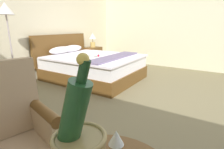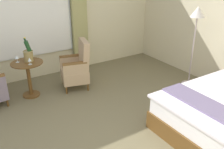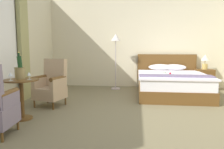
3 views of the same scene
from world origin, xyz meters
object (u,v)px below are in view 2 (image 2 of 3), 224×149
Objects in this scene: floor_lamp_brass at (196,23)px; wine_glass_near_edge at (30,60)px; wine_glass_near_bucket at (17,57)px; armchair_by_window at (77,67)px; side_table_round at (29,75)px; champagne_bucket at (28,54)px.

wine_glass_near_edge is at bearing -111.81° from floor_lamp_brass.
armchair_by_window is at bearing 77.26° from wine_glass_near_bucket.
side_table_round is (-1.32, -2.98, -0.88)m from floor_lamp_brass.
wine_glass_near_bucket is at bearing -114.37° from floor_lamp_brass.
champagne_bucket reaches higher than wine_glass_near_bucket.
wine_glass_near_bucket reaches higher than wine_glass_near_edge.
wine_glass_near_bucket is 1.16m from armchair_by_window.
wine_glass_near_bucket is at bearing -144.09° from wine_glass_near_edge.
champagne_bucket is (-0.05, 0.06, 0.40)m from side_table_round.
side_table_round is at bearing -113.88° from floor_lamp_brass.
floor_lamp_brass is 3.47m from wine_glass_near_bucket.
champagne_bucket is 3.43× the size of wine_glass_near_bucket.
wine_glass_near_bucket is 1.05× the size of wine_glass_near_edge.
armchair_by_window is (0.19, 0.88, -0.39)m from champagne_bucket.
side_table_round is 0.70× the size of armchair_by_window.
wine_glass_near_edge is at bearing 35.91° from wine_glass_near_bucket.
wine_glass_near_bucket reaches higher than side_table_round.
champagne_bucket is at bearing -102.49° from armchair_by_window.
armchair_by_window reaches higher than wine_glass_near_edge.
floor_lamp_brass is 11.93× the size of wine_glass_near_bucket.
wine_glass_near_bucket is (-0.05, -0.21, -0.04)m from champagne_bucket.
side_table_round is 0.95m from armchair_by_window.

